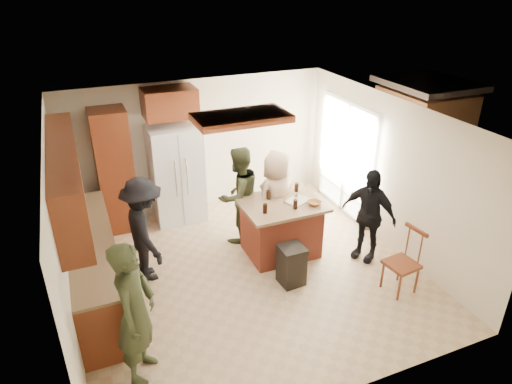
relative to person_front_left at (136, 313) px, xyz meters
name	(u,v)px	position (x,y,z in m)	size (l,w,h in m)	color
room_shell	(411,147)	(6.23, 2.98, -0.02)	(8.00, 5.20, 5.00)	tan
person_front_left	(136,313)	(0.00, 0.00, 0.00)	(0.65, 0.47, 1.77)	#2F361F
person_behind_left	(239,195)	(2.08, 2.31, -0.04)	(0.82, 0.51, 1.69)	#373D24
person_behind_right	(277,198)	(2.65, 2.01, -0.06)	(0.81, 0.53, 1.66)	tan
person_side_right	(368,215)	(3.77, 1.01, -0.11)	(0.91, 0.47, 1.56)	black
person_counter	(145,230)	(0.43, 1.83, -0.07)	(1.06, 0.49, 1.64)	black
left_cabinetry	(85,237)	(-0.39, 1.73, 0.07)	(0.64, 3.00, 2.30)	maroon
back_wall_units	(129,154)	(0.52, 3.53, 0.49)	(1.80, 0.60, 2.45)	maroon
refrigerator	(177,174)	(1.30, 3.45, 0.01)	(0.90, 0.76, 1.80)	white
kitchen_island	(281,227)	(2.56, 1.65, -0.41)	(1.28, 1.03, 0.93)	#A9402B
island_items	(297,201)	(2.78, 1.55, 0.08)	(0.99, 0.69, 0.15)	silver
trash_bin	(292,265)	(2.35, 0.84, -0.57)	(0.36, 0.36, 0.63)	black
spindle_chair	(403,264)	(3.75, 0.09, -0.43)	(0.47, 0.47, 0.99)	maroon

